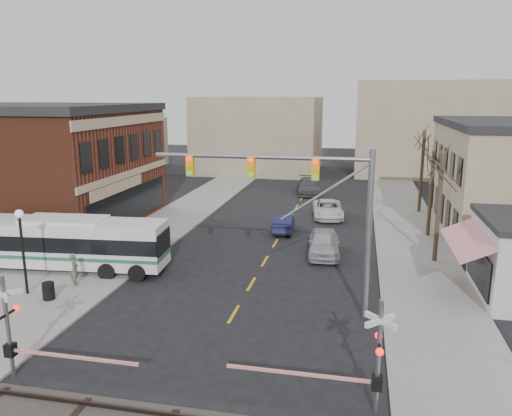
{
  "coord_description": "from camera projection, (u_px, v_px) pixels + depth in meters",
  "views": [
    {
      "loc": [
        5.61,
        -19.56,
        10.34
      ],
      "look_at": [
        -0.52,
        9.76,
        3.5
      ],
      "focal_mm": 35.0,
      "sensor_mm": 36.0,
      "label": 1
    }
  ],
  "objects": [
    {
      "name": "pedestrian_near",
      "position": [
        75.0,
        270.0,
        27.1
      ],
      "size": [
        0.66,
        0.79,
        1.84
      ],
      "primitive_type": "imported",
      "rotation": [
        0.0,
        0.0,
        1.96
      ],
      "color": "#62594F",
      "rests_on": "sidewalk_west"
    },
    {
      "name": "trash_bin",
      "position": [
        48.0,
        291.0,
        25.39
      ],
      "size": [
        0.6,
        0.6,
        0.89
      ],
      "primitive_type": "cylinder",
      "color": "black",
      "rests_on": "sidewalk_west"
    },
    {
      "name": "tree_east_b",
      "position": [
        431.0,
        194.0,
        36.38
      ],
      "size": [
        0.28,
        0.28,
        6.3
      ],
      "color": "#382B21",
      "rests_on": "sidewalk_east"
    },
    {
      "name": "rr_crossing_west",
      "position": [
        18.0,
        329.0,
        18.19
      ],
      "size": [
        5.6,
        1.36,
        4.0
      ],
      "color": "gray",
      "rests_on": "ground"
    },
    {
      "name": "car_a",
      "position": [
        324.0,
        243.0,
        32.67
      ],
      "size": [
        2.35,
        5.07,
        1.68
      ],
      "primitive_type": "imported",
      "rotation": [
        0.0,
        0.0,
        0.07
      ],
      "color": "#A4A5A9",
      "rests_on": "ground"
    },
    {
      "name": "sidewalk_east",
      "position": [
        407.0,
        228.0,
        39.26
      ],
      "size": [
        5.0,
        60.0,
        0.12
      ],
      "primitive_type": "cube",
      "color": "gray",
      "rests_on": "ground"
    },
    {
      "name": "sidewalk_west",
      "position": [
        179.0,
        216.0,
        43.05
      ],
      "size": [
        5.0,
        60.0,
        0.12
      ],
      "primitive_type": "cube",
      "color": "gray",
      "rests_on": "ground"
    },
    {
      "name": "car_d",
      "position": [
        308.0,
        186.0,
        53.02
      ],
      "size": [
        3.07,
        5.93,
        1.64
      ],
      "primitive_type": "imported",
      "rotation": [
        0.0,
        0.0,
        0.14
      ],
      "color": "#444349",
      "rests_on": "ground"
    },
    {
      "name": "car_c",
      "position": [
        328.0,
        209.0,
        42.71
      ],
      "size": [
        3.06,
        5.55,
        1.47
      ],
      "primitive_type": "imported",
      "rotation": [
        0.0,
        0.0,
        0.12
      ],
      "color": "silver",
      "rests_on": "ground"
    },
    {
      "name": "rr_crossing_east",
      "position": [
        365.0,
        357.0,
        16.27
      ],
      "size": [
        5.6,
        1.36,
        4.0
      ],
      "color": "gray",
      "rests_on": "ground"
    },
    {
      "name": "traffic_signal_mast",
      "position": [
        308.0,
        196.0,
        23.05
      ],
      "size": [
        10.34,
        0.3,
        8.0
      ],
      "color": "gray",
      "rests_on": "ground"
    },
    {
      "name": "transit_bus",
      "position": [
        66.0,
        242.0,
        29.63
      ],
      "size": [
        12.16,
        3.63,
        3.08
      ],
      "color": "silver",
      "rests_on": "ground"
    },
    {
      "name": "pedestrian_far",
      "position": [
        84.0,
        251.0,
        30.67
      ],
      "size": [
        0.98,
        1.02,
        1.65
      ],
      "primitive_type": "imported",
      "rotation": [
        0.0,
        0.0,
        0.93
      ],
      "color": "#2D3550",
      "rests_on": "sidewalk_west"
    },
    {
      "name": "car_b",
      "position": [
        284.0,
        223.0,
        38.36
      ],
      "size": [
        1.74,
        4.23,
        1.36
      ],
      "primitive_type": "imported",
      "rotation": [
        0.0,
        0.0,
        3.21
      ],
      "color": "#1B1D44",
      "rests_on": "ground"
    },
    {
      "name": "street_lamp",
      "position": [
        21.0,
        235.0,
        25.5
      ],
      "size": [
        0.44,
        0.44,
        4.53
      ],
      "color": "black",
      "rests_on": "sidewalk_west"
    },
    {
      "name": "ground",
      "position": [
        223.0,
        333.0,
        22.09
      ],
      "size": [
        160.0,
        160.0,
        0.0
      ],
      "primitive_type": "plane",
      "color": "black",
      "rests_on": "ground"
    },
    {
      "name": "tree_east_a",
      "position": [
        439.0,
        208.0,
        30.67
      ],
      "size": [
        0.28,
        0.28,
        6.75
      ],
      "color": "#382B21",
      "rests_on": "sidewalk_east"
    },
    {
      "name": "tree_east_c",
      "position": [
        422.0,
        171.0,
        43.88
      ],
      "size": [
        0.28,
        0.28,
        7.2
      ],
      "color": "#382B21",
      "rests_on": "sidewalk_east"
    }
  ]
}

